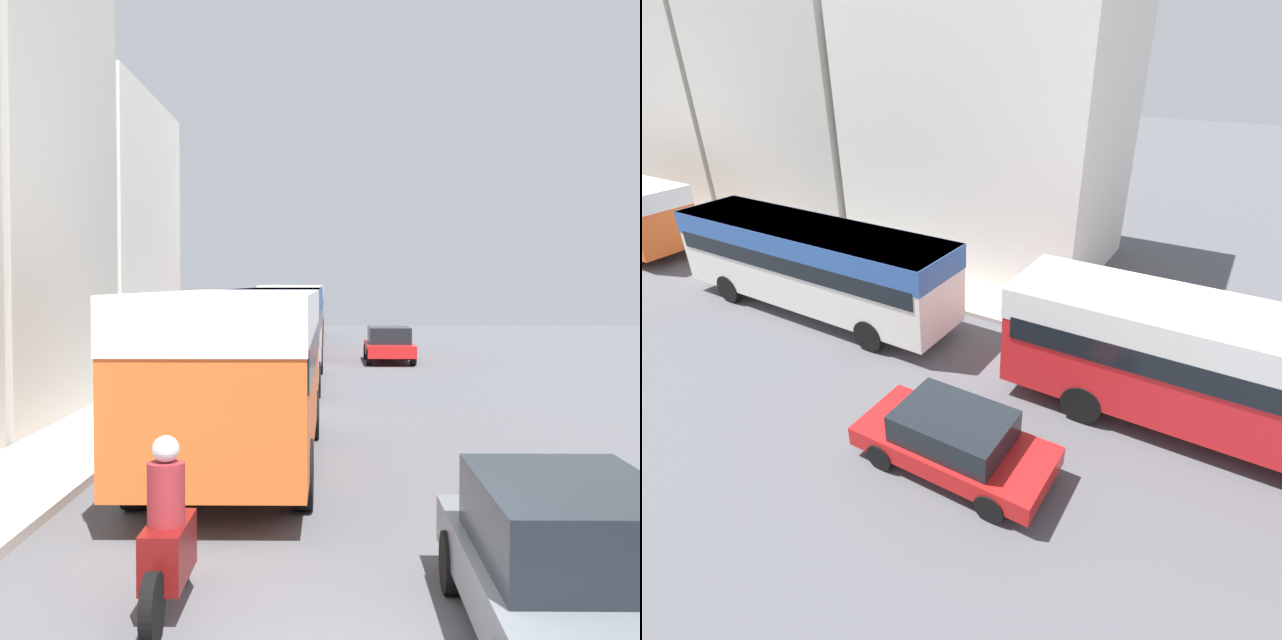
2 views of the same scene
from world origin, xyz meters
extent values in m
cube|color=silver|center=(-9.57, 23.64, 4.73)|extent=(6.75, 9.89, 9.45)
cube|color=#EA5B23|center=(-1.79, 8.63, 1.76)|extent=(2.56, 9.18, 2.53)
cube|color=white|center=(-1.79, 8.63, 2.65)|extent=(2.59, 9.22, 0.76)
cube|color=black|center=(-1.79, 8.63, 2.08)|extent=(2.62, 8.81, 0.56)
cylinder|color=black|center=(-2.97, 11.47, 0.50)|extent=(0.28, 1.00, 1.00)
cylinder|color=black|center=(-0.61, 11.47, 0.50)|extent=(0.28, 1.00, 1.00)
cylinder|color=black|center=(-2.97, 5.78, 0.50)|extent=(0.28, 1.00, 1.00)
cylinder|color=black|center=(-0.61, 5.78, 0.50)|extent=(0.28, 1.00, 1.00)
cube|color=silver|center=(-1.77, 21.23, 1.76)|extent=(2.41, 10.25, 2.51)
cube|color=#2D569E|center=(-1.77, 21.23, 2.63)|extent=(2.44, 10.30, 0.75)
cube|color=black|center=(-1.77, 21.23, 2.07)|extent=(2.46, 9.84, 0.55)
cylinder|color=black|center=(-2.88, 24.41, 0.50)|extent=(0.28, 1.00, 1.00)
cylinder|color=black|center=(-0.66, 24.41, 0.50)|extent=(0.28, 1.00, 1.00)
cylinder|color=black|center=(-2.88, 18.05, 0.50)|extent=(0.28, 1.00, 1.00)
cylinder|color=black|center=(-0.66, 18.05, 0.50)|extent=(0.28, 1.00, 1.00)
cube|color=red|center=(-1.93, 34.43, 1.79)|extent=(2.51, 11.41, 2.58)
cube|color=white|center=(-1.93, 34.43, 2.69)|extent=(2.53, 11.46, 0.77)
cube|color=black|center=(-1.93, 34.43, 2.11)|extent=(2.56, 10.95, 0.57)
cylinder|color=black|center=(-3.08, 37.97, 0.50)|extent=(0.28, 1.00, 1.00)
cylinder|color=black|center=(-0.77, 37.97, 0.50)|extent=(0.28, 1.00, 1.00)
cylinder|color=black|center=(-3.08, 30.90, 0.50)|extent=(0.28, 1.00, 1.00)
cylinder|color=black|center=(-0.77, 30.90, 0.50)|extent=(0.28, 1.00, 1.00)
cube|color=teal|center=(-2.02, 46.37, 1.79)|extent=(2.52, 9.37, 2.59)
cube|color=white|center=(-2.02, 46.37, 2.70)|extent=(2.55, 9.42, 0.78)
cube|color=black|center=(-2.02, 46.37, 2.12)|extent=(2.57, 8.99, 0.57)
cylinder|color=black|center=(-3.18, 49.28, 0.50)|extent=(0.28, 1.00, 1.00)
cylinder|color=black|center=(-0.86, 49.28, 0.50)|extent=(0.28, 1.00, 1.00)
cylinder|color=black|center=(-3.18, 43.47, 0.50)|extent=(0.28, 1.00, 1.00)
cylinder|color=black|center=(-0.86, 43.47, 0.50)|extent=(0.28, 1.00, 1.00)
cube|color=maroon|center=(-1.79, 1.91, 0.59)|extent=(0.38, 1.10, 0.55)
cylinder|color=black|center=(-1.79, 2.71, 0.32)|extent=(0.10, 0.64, 0.64)
cylinder|color=black|center=(-1.79, 1.11, 0.32)|extent=(0.12, 0.64, 0.64)
cylinder|color=maroon|center=(-1.79, 1.81, 1.17)|extent=(0.36, 0.36, 0.60)
sphere|color=silver|center=(-1.79, 1.81, 1.60)|extent=(0.26, 0.26, 0.26)
cube|color=red|center=(2.08, 29.03, 0.55)|extent=(1.85, 4.30, 0.46)
cube|color=black|center=(2.08, 29.03, 1.10)|extent=(1.63, 2.36, 0.64)
cylinder|color=black|center=(2.93, 27.70, 0.32)|extent=(0.22, 0.64, 0.64)
cylinder|color=black|center=(1.23, 27.70, 0.32)|extent=(0.22, 0.64, 0.64)
cylinder|color=black|center=(2.93, 30.36, 0.32)|extent=(0.22, 0.64, 0.64)
cylinder|color=black|center=(1.23, 30.36, 0.32)|extent=(0.22, 0.64, 0.64)
cube|color=slate|center=(1.83, 1.04, 0.56)|extent=(1.73, 4.57, 0.49)
cube|color=black|center=(1.83, 1.04, 1.14)|extent=(1.52, 2.51, 0.66)
cylinder|color=black|center=(2.62, 2.45, 0.32)|extent=(0.22, 0.64, 0.64)
cylinder|color=black|center=(1.03, 2.45, 0.32)|extent=(0.22, 0.64, 0.64)
cylinder|color=#232838|center=(-5.20, 44.90, 0.55)|extent=(0.28, 0.28, 0.79)
cylinder|color=gray|center=(-5.20, 44.90, 1.28)|extent=(0.35, 0.35, 0.66)
sphere|color=tan|center=(-5.20, 44.90, 1.71)|extent=(0.22, 0.22, 0.22)
camera|label=1|loc=(-0.21, -6.54, 3.17)|focal=50.00mm
camera|label=2|loc=(8.90, 33.25, 8.12)|focal=28.00mm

